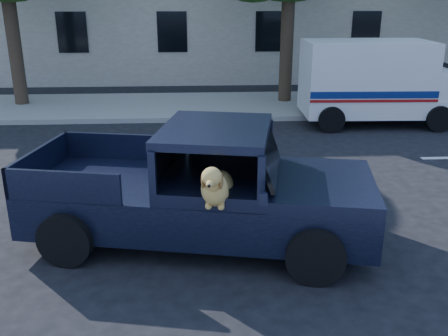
{
  "coord_description": "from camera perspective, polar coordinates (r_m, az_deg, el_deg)",
  "views": [
    {
      "loc": [
        1.88,
        -7.5,
        3.71
      ],
      "look_at": [
        2.27,
        -0.78,
        1.34
      ],
      "focal_mm": 40.0,
      "sensor_mm": 36.0,
      "label": 1
    }
  ],
  "objects": [
    {
      "name": "lane_stripes",
      "position": [
        11.51,
        -2.56,
        0.63
      ],
      "size": [
        21.6,
        0.14,
        0.01
      ],
      "primitive_type": null,
      "color": "silver",
      "rests_on": "ground"
    },
    {
      "name": "far_sidewalk",
      "position": [
        17.19,
        -9.62,
        6.94
      ],
      "size": [
        60.0,
        4.0,
        0.15
      ],
      "primitive_type": "cube",
      "color": "gray",
      "rests_on": "ground"
    },
    {
      "name": "ground",
      "position": [
        8.57,
        -15.76,
        -7.01
      ],
      "size": [
        120.0,
        120.0,
        0.0
      ],
      "primitive_type": "plane",
      "color": "black",
      "rests_on": "ground"
    },
    {
      "name": "mail_truck",
      "position": [
        15.49,
        16.82,
        8.73
      ],
      "size": [
        4.47,
        2.36,
        2.41
      ],
      "rotation": [
        0.0,
        0.0,
        -0.03
      ],
      "color": "silver",
      "rests_on": "ground"
    },
    {
      "name": "pickup_truck",
      "position": [
        7.75,
        -3.4,
        -4.03
      ],
      "size": [
        5.49,
        3.14,
        1.86
      ],
      "rotation": [
        0.0,
        0.0,
        -0.2
      ],
      "color": "black",
      "rests_on": "ground"
    }
  ]
}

